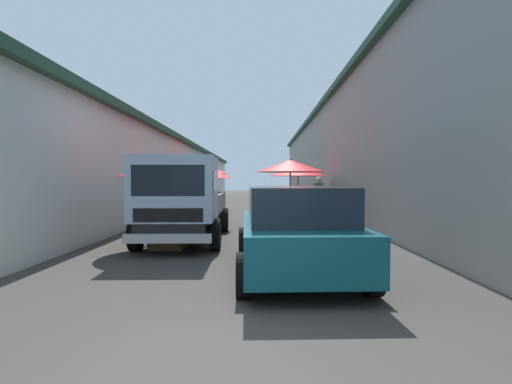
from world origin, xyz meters
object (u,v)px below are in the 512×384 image
(hatchback_car, at_px, (295,229))
(fruit_stall_far_left, at_px, (290,174))
(parked_scooter, at_px, (170,211))
(fruit_stall_near_left, at_px, (297,177))
(fruit_stall_far_right, at_px, (202,174))
(delivery_truck, at_px, (181,202))
(vendor_by_crates, at_px, (318,195))
(fruit_stall_mid_lane, at_px, (169,179))
(fruit_stall_near_right, at_px, (198,178))
(plastic_stool, at_px, (345,226))

(hatchback_car, bearing_deg, fruit_stall_far_left, -3.75)
(parked_scooter, bearing_deg, fruit_stall_near_left, -53.36)
(fruit_stall_far_right, xyz_separation_m, delivery_truck, (-9.69, -1.02, -0.83))
(fruit_stall_far_right, bearing_deg, vendor_by_crates, -126.31)
(fruit_stall_mid_lane, bearing_deg, delivery_truck, -43.40)
(fruit_stall_mid_lane, xyz_separation_m, hatchback_car, (-2.41, -2.70, -0.86))
(fruit_stall_mid_lane, xyz_separation_m, delivery_truck, (0.24, -0.23, -0.56))
(fruit_stall_near_right, distance_m, parked_scooter, 1.93)
(fruit_stall_near_left, xyz_separation_m, parked_scooter, (-3.66, 4.93, -1.26))
(hatchback_car, relative_size, delivery_truck, 0.80)
(delivery_truck, relative_size, parked_scooter, 2.97)
(fruit_stall_far_left, height_order, parked_scooter, fruit_stall_far_left)
(fruit_stall_mid_lane, xyz_separation_m, fruit_stall_far_right, (9.93, 0.80, 0.27))
(fruit_stall_far_left, height_order, plastic_stool, fruit_stall_far_left)
(hatchback_car, height_order, parked_scooter, hatchback_car)
(fruit_stall_mid_lane, bearing_deg, hatchback_car, -131.71)
(fruit_stall_far_right, distance_m, hatchback_car, 12.88)
(fruit_stall_near_right, bearing_deg, vendor_by_crates, -62.43)
(fruit_stall_mid_lane, relative_size, delivery_truck, 0.47)
(fruit_stall_far_left, xyz_separation_m, vendor_by_crates, (1.86, -1.26, -0.81))
(fruit_stall_near_right, xyz_separation_m, delivery_truck, (-3.60, -0.19, -0.61))
(fruit_stall_near_right, bearing_deg, fruit_stall_near_left, -39.08)
(fruit_stall_near_right, xyz_separation_m, fruit_stall_near_left, (4.62, -3.75, 0.06))
(fruit_stall_near_right, distance_m, hatchback_car, 6.85)
(hatchback_car, relative_size, parked_scooter, 2.37)
(fruit_stall_far_right, bearing_deg, delivery_truck, -173.97)
(fruit_stall_far_left, distance_m, delivery_truck, 5.02)
(delivery_truck, bearing_deg, fruit_stall_far_right, 6.03)
(fruit_stall_far_left, distance_m, fruit_stall_mid_lane, 5.29)
(vendor_by_crates, relative_size, plastic_stool, 3.91)
(fruit_stall_far_left, relative_size, vendor_by_crates, 1.40)
(fruit_stall_far_right, distance_m, fruit_stall_near_left, 4.82)
(vendor_by_crates, bearing_deg, hatchback_car, 168.75)
(hatchback_car, xyz_separation_m, delivery_truck, (2.65, 2.48, 0.30))
(fruit_stall_near_left, height_order, vendor_by_crates, fruit_stall_near_left)
(hatchback_car, bearing_deg, fruit_stall_far_right, 15.85)
(fruit_stall_far_left, bearing_deg, plastic_stool, -154.44)
(vendor_by_crates, bearing_deg, fruit_stall_far_left, 145.91)
(fruit_stall_mid_lane, bearing_deg, parked_scooter, 13.33)
(delivery_truck, bearing_deg, parked_scooter, 16.64)
(fruit_stall_near_left, relative_size, vendor_by_crates, 1.56)
(fruit_stall_far_right, relative_size, fruit_stall_near_right, 1.21)
(hatchback_car, distance_m, vendor_by_crates, 8.69)
(fruit_stall_far_right, distance_m, delivery_truck, 9.78)
(delivery_truck, distance_m, vendor_by_crates, 7.20)
(fruit_stall_near_left, bearing_deg, fruit_stall_mid_lane, 155.85)
(plastic_stool, bearing_deg, fruit_stall_far_left, 25.56)
(fruit_stall_near_left, distance_m, parked_scooter, 6.27)
(parked_scooter, bearing_deg, plastic_stool, -120.21)
(fruit_stall_near_right, height_order, plastic_stool, fruit_stall_near_right)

